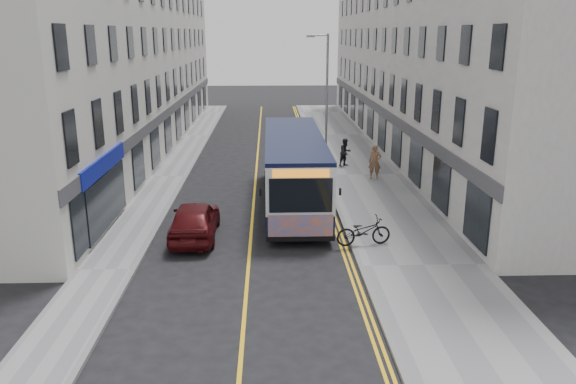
{
  "coord_description": "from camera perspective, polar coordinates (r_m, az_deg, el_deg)",
  "views": [
    {
      "loc": [
        0.77,
        -19.49,
        8.08
      ],
      "look_at": [
        1.56,
        3.18,
        1.6
      ],
      "focal_mm": 35.0,
      "sensor_mm": 36.0,
      "label": 1
    }
  ],
  "objects": [
    {
      "name": "ground",
      "position": [
        21.11,
        -3.97,
        -6.6
      ],
      "size": [
        140.0,
        140.0,
        0.0
      ],
      "primitive_type": "plane",
      "color": "black",
      "rests_on": "ground"
    },
    {
      "name": "city_bus",
      "position": [
        26.79,
        0.59,
        2.52
      ],
      "size": [
        2.73,
        11.72,
        3.41
      ],
      "color": "black",
      "rests_on": "ground"
    },
    {
      "name": "road_dbl_yellow_inner",
      "position": [
        32.63,
        2.95,
        1.58
      ],
      "size": [
        0.1,
        64.0,
        0.01
      ],
      "primitive_type": "cube",
      "color": "yellow",
      "rests_on": "ground"
    },
    {
      "name": "car_maroon",
      "position": [
        23.03,
        -9.47,
        -2.79
      ],
      "size": [
        1.84,
        4.52,
        1.54
      ],
      "primitive_type": "imported",
      "rotation": [
        0.0,
        0.0,
        3.15
      ],
      "color": "#480C0F",
      "rests_on": "ground"
    },
    {
      "name": "bicycle",
      "position": [
        21.88,
        7.69,
        -3.96
      ],
      "size": [
        2.24,
        1.08,
        1.13
      ],
      "primitive_type": "imported",
      "rotation": [
        0.0,
        0.0,
        1.73
      ],
      "color": "black",
      "rests_on": "pavement_east"
    },
    {
      "name": "pedestrian_far",
      "position": [
        34.68,
        5.85,
        4.03
      ],
      "size": [
        1.05,
        1.0,
        1.7
      ],
      "primitive_type": "imported",
      "rotation": [
        0.0,
        0.0,
        0.6
      ],
      "color": "black",
      "rests_on": "pavement_east"
    },
    {
      "name": "pedestrian_near",
      "position": [
        31.82,
        8.82,
        3.03
      ],
      "size": [
        0.78,
        0.6,
        1.92
      ],
      "primitive_type": "imported",
      "rotation": [
        0.0,
        0.0,
        -0.22
      ],
      "color": "brown",
      "rests_on": "pavement_east"
    },
    {
      "name": "road_centre_line",
      "position": [
        32.52,
        -3.3,
        1.53
      ],
      "size": [
        0.12,
        64.0,
        0.01
      ],
      "primitive_type": "cube",
      "color": "yellow",
      "rests_on": "ground"
    },
    {
      "name": "pavement_east",
      "position": [
        32.96,
        7.64,
        1.71
      ],
      "size": [
        4.5,
        64.0,
        0.12
      ],
      "primitive_type": "cube",
      "color": "gray",
      "rests_on": "ground"
    },
    {
      "name": "streetlamp",
      "position": [
        33.87,
        3.83,
        9.63
      ],
      "size": [
        1.32,
        0.18,
        8.0
      ],
      "color": "gray",
      "rests_on": "ground"
    },
    {
      "name": "road_dbl_yellow_outer",
      "position": [
        32.65,
        3.3,
        1.59
      ],
      "size": [
        0.1,
        64.0,
        0.01
      ],
      "primitive_type": "cube",
      "color": "yellow",
      "rests_on": "ground"
    },
    {
      "name": "kerb_west",
      "position": [
        32.84,
        -10.29,
        1.55
      ],
      "size": [
        0.18,
        64.0,
        0.13
      ],
      "primitive_type": "cube",
      "color": "slate",
      "rests_on": "ground"
    },
    {
      "name": "car_white",
      "position": [
        42.22,
        -0.5,
        5.91
      ],
      "size": [
        1.88,
        4.56,
        1.47
      ],
      "primitive_type": "imported",
      "rotation": [
        0.0,
        0.0,
        -0.07
      ],
      "color": "white",
      "rests_on": "ground"
    },
    {
      "name": "terrace_west",
      "position": [
        41.69,
        -15.98,
        13.17
      ],
      "size": [
        6.0,
        46.0,
        13.0
      ],
      "primitive_type": "cube",
      "color": "silver",
      "rests_on": "ground"
    },
    {
      "name": "pavement_west",
      "position": [
        33.01,
        -12.01,
        1.52
      ],
      "size": [
        2.0,
        64.0,
        0.12
      ],
      "primitive_type": "cube",
      "color": "gray",
      "rests_on": "ground"
    },
    {
      "name": "terrace_east",
      "position": [
        41.92,
        13.2,
        13.37
      ],
      "size": [
        6.0,
        46.0,
        13.0
      ],
      "primitive_type": "cube",
      "color": "silver",
      "rests_on": "ground"
    },
    {
      "name": "kerb_east",
      "position": [
        32.66,
        3.74,
        1.69
      ],
      "size": [
        0.18,
        64.0,
        0.13
      ],
      "primitive_type": "cube",
      "color": "slate",
      "rests_on": "ground"
    }
  ]
}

